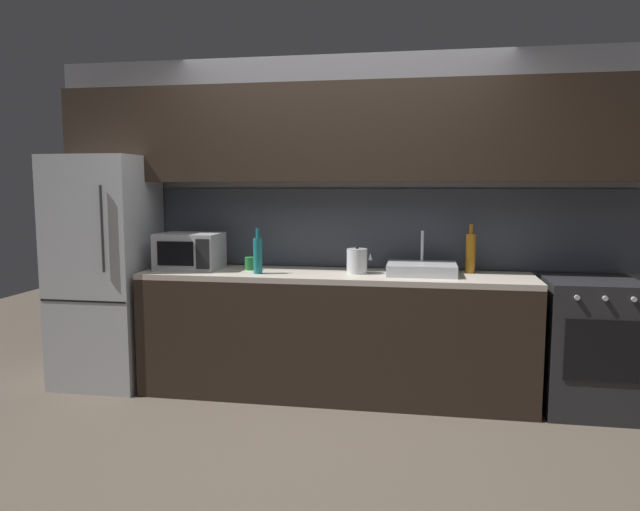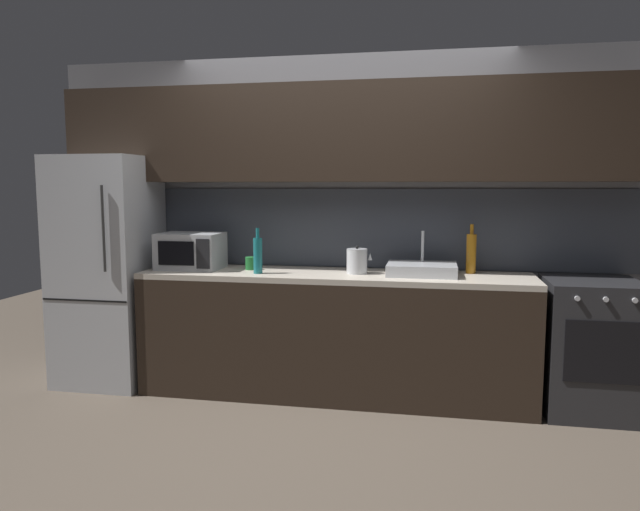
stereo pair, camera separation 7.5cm
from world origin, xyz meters
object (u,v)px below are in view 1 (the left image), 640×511
at_px(oven_range, 588,345).
at_px(wine_bottle_teal, 258,255).
at_px(kettle, 357,261).
at_px(refrigerator, 106,271).
at_px(wine_bottle_amber, 471,253).
at_px(microwave, 190,251).
at_px(mug_green, 250,264).

distance_m(oven_range, wine_bottle_teal, 2.35).
bearing_deg(kettle, refrigerator, -179.72).
height_order(oven_range, wine_bottle_amber, wine_bottle_amber).
distance_m(refrigerator, microwave, 0.70).
distance_m(microwave, kettle, 1.26).
xyz_separation_m(microwave, mug_green, (0.46, 0.03, -0.09)).
bearing_deg(refrigerator, kettle, 0.28).
distance_m(kettle, wine_bottle_amber, 0.82).
height_order(oven_range, mug_green, mug_green).
height_order(refrigerator, kettle, refrigerator).
xyz_separation_m(oven_range, wine_bottle_teal, (-2.27, -0.12, 0.58)).
bearing_deg(mug_green, refrigerator, -177.42).
relative_size(oven_range, kettle, 4.48).
height_order(oven_range, wine_bottle_teal, wine_bottle_teal).
relative_size(microwave, mug_green, 4.86).
bearing_deg(oven_range, mug_green, 178.74).
height_order(refrigerator, wine_bottle_amber, refrigerator).
bearing_deg(oven_range, wine_bottle_teal, -176.95).
distance_m(wine_bottle_teal, wine_bottle_amber, 1.52).
xyz_separation_m(microwave, wine_bottle_teal, (0.57, -0.14, -0.00)).
bearing_deg(mug_green, wine_bottle_teal, -57.38).
height_order(oven_range, kettle, kettle).
bearing_deg(kettle, oven_range, -0.39).
bearing_deg(microwave, oven_range, -0.40).
xyz_separation_m(refrigerator, mug_green, (1.14, 0.05, 0.07)).
xyz_separation_m(oven_range, wine_bottle_amber, (-0.78, 0.17, 0.60)).
bearing_deg(mug_green, oven_range, -1.26).
bearing_deg(microwave, kettle, -0.41).
distance_m(microwave, wine_bottle_amber, 2.06).
distance_m(refrigerator, wine_bottle_amber, 2.75).
distance_m(refrigerator, oven_range, 3.54).
relative_size(kettle, wine_bottle_teal, 0.62).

